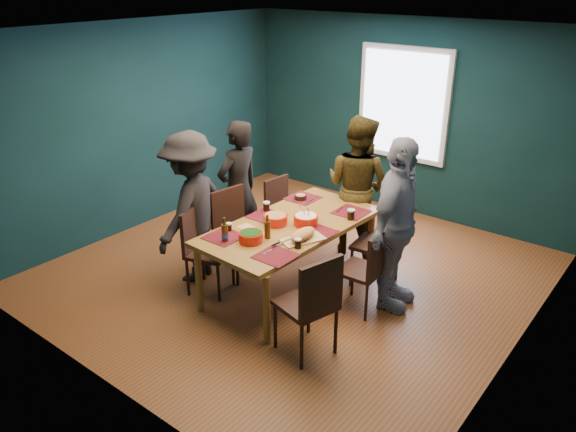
# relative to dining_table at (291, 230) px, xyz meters

# --- Properties ---
(room) EXTENTS (5.01, 5.01, 2.71)m
(room) POSITION_rel_dining_table_xyz_m (-0.19, 0.56, 0.67)
(room) COLOR brown
(room) RESTS_ON ground
(dining_table) EXTENTS (1.12, 2.09, 0.77)m
(dining_table) POSITION_rel_dining_table_xyz_m (0.00, 0.00, 0.00)
(dining_table) COLOR olive
(dining_table) RESTS_ON floor
(chair_left_far) EXTENTS (0.44, 0.44, 0.88)m
(chair_left_far) POSITION_rel_dining_table_xyz_m (-0.76, 0.80, -0.19)
(chair_left_far) COLOR black
(chair_left_far) RESTS_ON floor
(chair_left_mid) EXTENTS (0.52, 0.52, 1.00)m
(chair_left_mid) POSITION_rel_dining_table_xyz_m (-0.75, -0.09, -0.12)
(chair_left_mid) COLOR black
(chair_left_mid) RESTS_ON floor
(chair_left_near) EXTENTS (0.54, 0.54, 0.95)m
(chair_left_near) POSITION_rel_dining_table_xyz_m (-0.74, -0.61, -0.15)
(chair_left_near) COLOR black
(chair_left_near) RESTS_ON floor
(chair_right_far) EXTENTS (0.49, 0.49, 0.99)m
(chair_right_far) POSITION_rel_dining_table_xyz_m (0.77, 0.67, -0.13)
(chair_right_far) COLOR black
(chair_right_far) RESTS_ON floor
(chair_right_mid) EXTENTS (0.43, 0.43, 0.91)m
(chair_right_mid) POSITION_rel_dining_table_xyz_m (0.89, 0.12, -0.17)
(chair_right_mid) COLOR black
(chair_right_mid) RESTS_ON floor
(chair_right_near) EXTENTS (0.56, 0.56, 1.02)m
(chair_right_near) POSITION_rel_dining_table_xyz_m (0.89, -0.83, -0.11)
(chair_right_near) COLOR black
(chair_right_near) RESTS_ON floor
(person_far_left) EXTENTS (0.44, 0.64, 1.69)m
(person_far_left) POSITION_rel_dining_table_xyz_m (-1.00, 0.27, 0.14)
(person_far_left) COLOR black
(person_far_left) RESTS_ON floor
(person_back) EXTENTS (0.85, 0.67, 1.73)m
(person_back) POSITION_rel_dining_table_xyz_m (0.08, 1.20, 0.16)
(person_back) COLOR black
(person_back) RESTS_ON floor
(person_right) EXTENTS (0.60, 1.12, 1.82)m
(person_right) POSITION_rel_dining_table_xyz_m (1.03, 0.39, 0.21)
(person_right) COLOR white
(person_right) RESTS_ON floor
(person_near_left) EXTENTS (0.90, 1.23, 1.71)m
(person_near_left) POSITION_rel_dining_table_xyz_m (-1.01, -0.47, 0.15)
(person_near_left) COLOR black
(person_near_left) RESTS_ON floor
(bowl_salad) EXTENTS (0.26, 0.26, 0.11)m
(bowl_salad) POSITION_rel_dining_table_xyz_m (-0.13, -0.10, 0.13)
(bowl_salad) COLOR red
(bowl_salad) RESTS_ON dining_table
(bowl_dumpling) EXTENTS (0.26, 0.26, 0.24)m
(bowl_dumpling) POSITION_rel_dining_table_xyz_m (0.13, 0.09, 0.13)
(bowl_dumpling) COLOR red
(bowl_dumpling) RESTS_ON dining_table
(bowl_herbs) EXTENTS (0.24, 0.24, 0.10)m
(bowl_herbs) POSITION_rel_dining_table_xyz_m (-0.05, -0.58, 0.13)
(bowl_herbs) COLOR red
(bowl_herbs) RESTS_ON dining_table
(cutting_board) EXTENTS (0.38, 0.56, 0.12)m
(cutting_board) POSITION_rel_dining_table_xyz_m (0.33, -0.24, 0.13)
(cutting_board) COLOR #DEAD77
(cutting_board) RESTS_ON dining_table
(small_bowl) EXTENTS (0.14, 0.14, 0.06)m
(small_bowl) POSITION_rel_dining_table_xyz_m (-0.34, 0.62, 0.10)
(small_bowl) COLOR black
(small_bowl) RESTS_ON dining_table
(beer_bottle_a) EXTENTS (0.07, 0.07, 0.25)m
(beer_bottle_a) POSITION_rel_dining_table_xyz_m (-0.26, -0.72, 0.16)
(beer_bottle_a) COLOR #42250B
(beer_bottle_a) RESTS_ON dining_table
(beer_bottle_b) EXTENTS (0.06, 0.06, 0.25)m
(beer_bottle_b) POSITION_rel_dining_table_xyz_m (0.02, -0.41, 0.17)
(beer_bottle_b) COLOR #42250B
(beer_bottle_b) RESTS_ON dining_table
(cola_glass_a) EXTENTS (0.06, 0.06, 0.09)m
(cola_glass_a) POSITION_rel_dining_table_xyz_m (-0.40, -0.53, 0.12)
(cola_glass_a) COLOR black
(cola_glass_a) RESTS_ON dining_table
(cola_glass_b) EXTENTS (0.07, 0.07, 0.10)m
(cola_glass_b) POSITION_rel_dining_table_xyz_m (0.40, -0.40, 0.13)
(cola_glass_b) COLOR black
(cola_glass_b) RESTS_ON dining_table
(cola_glass_c) EXTENTS (0.08, 0.08, 0.11)m
(cola_glass_c) POSITION_rel_dining_table_xyz_m (0.43, 0.50, 0.14)
(cola_glass_c) COLOR black
(cola_glass_c) RESTS_ON dining_table
(cola_glass_d) EXTENTS (0.08, 0.08, 0.11)m
(cola_glass_d) POSITION_rel_dining_table_xyz_m (-0.43, 0.11, 0.13)
(cola_glass_d) COLOR black
(cola_glass_d) RESTS_ON dining_table
(napkin_a) EXTENTS (0.20, 0.20, 0.00)m
(napkin_a) POSITION_rel_dining_table_xyz_m (0.40, 0.09, 0.08)
(napkin_a) COLOR #F08865
(napkin_a) RESTS_ON dining_table
(napkin_b) EXTENTS (0.16, 0.16, 0.00)m
(napkin_b) POSITION_rel_dining_table_xyz_m (-0.33, -0.35, 0.07)
(napkin_b) COLOR #F08865
(napkin_b) RESTS_ON dining_table
(napkin_c) EXTENTS (0.22, 0.22, 0.00)m
(napkin_c) POSITION_rel_dining_table_xyz_m (0.35, -0.66, 0.08)
(napkin_c) COLOR #F08865
(napkin_c) RESTS_ON dining_table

